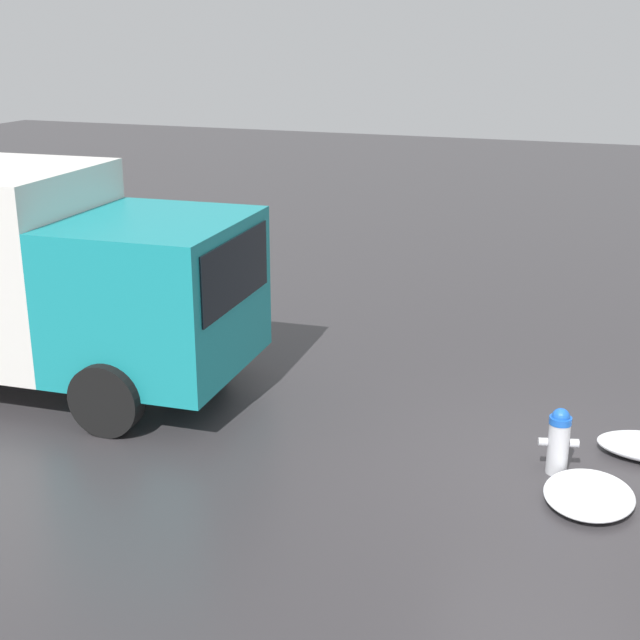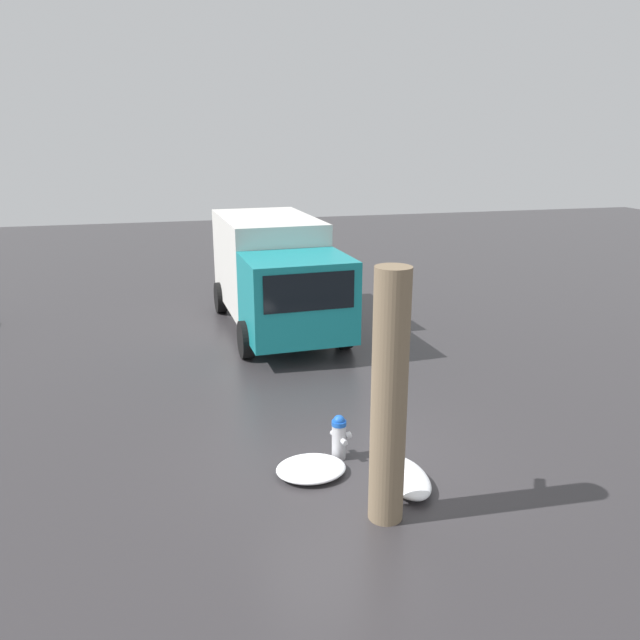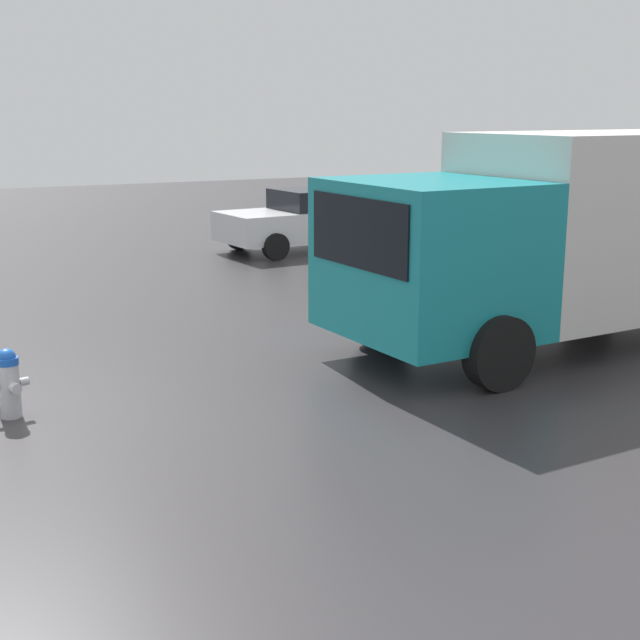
# 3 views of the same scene
# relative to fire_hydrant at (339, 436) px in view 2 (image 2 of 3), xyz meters

# --- Properties ---
(ground_plane) EXTENTS (60.00, 60.00, 0.00)m
(ground_plane) POSITION_rel_fire_hydrant_xyz_m (-0.00, 0.00, -0.39)
(ground_plane) COLOR #333033
(fire_hydrant) EXTENTS (0.44, 0.34, 0.76)m
(fire_hydrant) POSITION_rel_fire_hydrant_xyz_m (0.00, 0.00, 0.00)
(fire_hydrant) COLOR #B7B7BC
(fire_hydrant) RESTS_ON ground_plane
(tree_trunk) EXTENTS (0.73, 0.48, 3.54)m
(tree_trunk) POSITION_rel_fire_hydrant_xyz_m (-1.74, -0.18, 1.39)
(tree_trunk) COLOR #7F6B51
(tree_trunk) RESTS_ON ground_plane
(delivery_truck) EXTENTS (6.46, 2.98, 2.92)m
(delivery_truck) POSITION_rel_fire_hydrant_xyz_m (7.34, -0.28, 1.19)
(delivery_truck) COLOR teal
(delivery_truck) RESTS_ON ground_plane
(snow_pile_by_hydrant) EXTENTS (0.91, 1.10, 0.19)m
(snow_pile_by_hydrant) POSITION_rel_fire_hydrant_xyz_m (-0.38, 0.56, -0.30)
(snow_pile_by_hydrant) COLOR white
(snow_pile_by_hydrant) RESTS_ON ground_plane
(snow_pile_curbside) EXTENTS (1.28, 0.69, 0.24)m
(snow_pile_curbside) POSITION_rel_fire_hydrant_xyz_m (-1.02, -0.74, -0.27)
(snow_pile_curbside) COLOR white
(snow_pile_curbside) RESTS_ON ground_plane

